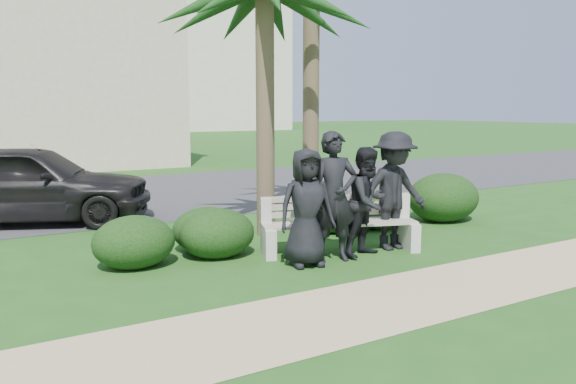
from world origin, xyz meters
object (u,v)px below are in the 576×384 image
man_b (334,197)px  man_c (368,202)px  man_d (394,191)px  park_bench (339,228)px  car_a (28,183)px  man_a (307,208)px

man_b → man_c: 0.62m
man_b → man_d: man_b is taller
park_bench → man_d: (0.87, -0.27, 0.56)m
man_c → car_a: 6.77m
man_b → man_d: size_ratio=1.02×
man_b → man_c: bearing=12.3°
man_b → car_a: bearing=139.2°
park_bench → car_a: size_ratio=0.57×
car_a → man_d: bearing=-114.2°
car_a → man_c: bearing=-118.7°
man_b → man_c: (0.60, -0.03, -0.12)m
park_bench → man_a: man_a is taller
man_b → man_c: man_b is taller
park_bench → man_c: (0.26, -0.38, 0.45)m
park_bench → man_b: (-0.35, -0.35, 0.57)m
park_bench → man_b: bearing=-115.8°
park_bench → man_a: (-0.84, -0.37, 0.46)m
man_b → man_c: size_ratio=1.15×
park_bench → man_b: 0.75m
man_c → car_a: bearing=110.6°
man_d → man_a: bearing=-174.8°
man_a → man_b: size_ratio=0.88×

